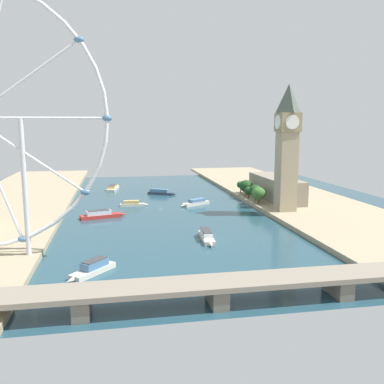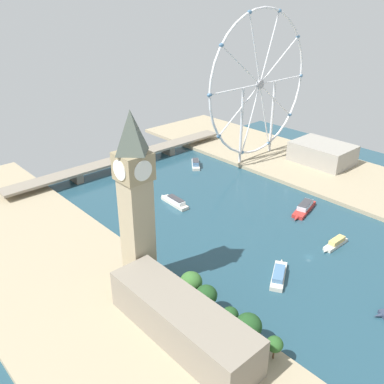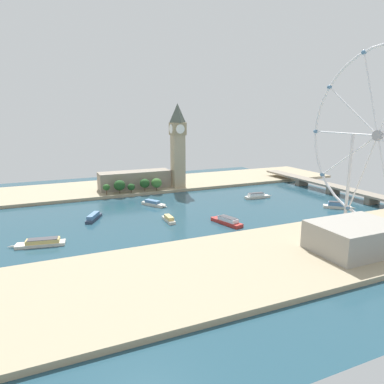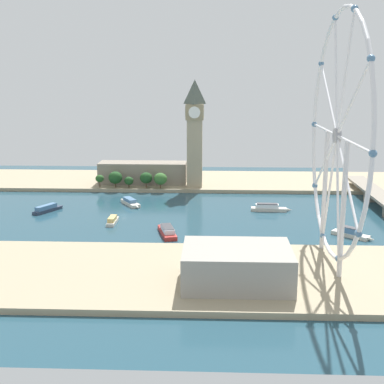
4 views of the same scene
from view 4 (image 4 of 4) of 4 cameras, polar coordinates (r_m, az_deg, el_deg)
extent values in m
plane|color=#234756|center=(382.53, -7.31, -2.45)|extent=(405.46, 405.46, 0.00)
cube|color=tan|center=(495.62, -5.07, 1.24)|extent=(90.00, 520.00, 3.00)
cube|color=tan|center=(272.32, -11.44, -8.55)|extent=(90.00, 520.00, 3.00)
cube|color=tan|center=(456.44, 0.29, 4.19)|extent=(12.94, 12.94, 57.73)
cube|color=#928260|center=(452.62, 0.29, 8.64)|extent=(15.02, 15.02, 13.38)
pyramid|color=#4C564C|center=(451.78, 0.30, 10.77)|extent=(13.59, 13.59, 20.18)
cylinder|color=white|center=(452.41, 1.29, 8.64)|extent=(9.84, 0.50, 9.84)
cylinder|color=white|center=(452.96, -0.70, 8.65)|extent=(9.84, 0.50, 9.84)
cylinder|color=white|center=(444.88, 0.26, 8.57)|extent=(0.50, 9.84, 9.84)
cylinder|color=white|center=(460.37, 0.33, 8.71)|extent=(0.50, 9.84, 9.84)
cube|color=gray|center=(474.77, -5.32, 2.08)|extent=(22.00, 77.56, 18.93)
cylinder|color=#513823|center=(462.44, -9.90, 0.79)|extent=(0.80, 0.80, 5.00)
ellipsoid|color=#285623|center=(461.39, -9.92, 1.44)|extent=(7.17, 7.17, 6.45)
cylinder|color=#513823|center=(460.57, -8.23, 0.73)|extent=(0.80, 0.80, 3.90)
ellipsoid|color=#1E471E|center=(459.26, -8.26, 1.55)|extent=(11.84, 11.84, 10.66)
cylinder|color=#513823|center=(457.47, -6.81, 0.64)|extent=(0.80, 0.80, 3.04)
ellipsoid|color=#1E471E|center=(456.54, -6.82, 1.21)|extent=(7.84, 7.84, 7.05)
cylinder|color=#513823|center=(455.99, -4.96, 0.73)|extent=(0.80, 0.80, 4.44)
ellipsoid|color=#1E471E|center=(454.71, -4.97, 1.53)|extent=(10.62, 10.62, 9.55)
cylinder|color=#513823|center=(452.99, -3.41, 0.63)|extent=(0.80, 0.80, 3.83)
ellipsoid|color=#386B2D|center=(451.70, -3.42, 1.43)|extent=(11.28, 11.28, 10.16)
torus|color=silver|center=(273.30, 15.36, 5.89)|extent=(123.58, 2.00, 123.58)
cylinder|color=#99999E|center=(273.30, 15.36, 5.89)|extent=(7.29, 3.00, 7.29)
cylinder|color=silver|center=(243.98, 16.93, 5.04)|extent=(60.79, 1.20, 1.20)
cylinder|color=silver|center=(248.07, 16.86, 9.31)|extent=(49.88, 1.20, 36.70)
cylinder|color=silver|center=(262.54, 16.19, 11.92)|extent=(19.93, 1.20, 58.18)
cylinder|color=silver|center=(280.84, 15.28, 11.98)|extent=(19.93, 1.20, 58.18)
cylinder|color=silver|center=(295.93, 14.50, 9.89)|extent=(49.88, 1.20, 36.70)
cylinder|color=silver|center=(302.83, 14.09, 6.58)|extent=(60.79, 1.20, 1.20)
cylinder|color=silver|center=(299.49, 14.13, 3.06)|extent=(49.88, 1.20, 36.70)
cylinder|color=silver|center=(286.89, 14.61, 0.38)|extent=(19.93, 1.20, 58.18)
cylinder|color=silver|center=(269.01, 15.44, -0.47)|extent=(19.93, 1.20, 58.18)
cylinder|color=silver|center=(252.32, 16.35, 1.20)|extent=(49.88, 1.20, 36.70)
ellipsoid|color=teal|center=(214.97, 18.92, 3.96)|extent=(4.80, 3.20, 3.20)
ellipsoid|color=teal|center=(224.13, 18.73, 13.48)|extent=(4.80, 3.20, 3.20)
ellipsoid|color=teal|center=(254.97, 17.12, 18.38)|extent=(4.80, 3.20, 3.20)
ellipsoid|color=teal|center=(291.37, 15.20, 17.70)|extent=(4.80, 3.20, 3.20)
ellipsoid|color=teal|center=(319.84, 13.76, 13.31)|extent=(4.80, 3.20, 3.20)
ellipsoid|color=teal|center=(332.52, 13.05, 7.13)|extent=(4.80, 3.20, 3.20)
ellipsoid|color=teal|center=(326.41, 13.11, 0.68)|extent=(4.80, 3.20, 3.20)
ellipsoid|color=teal|center=(302.93, 13.95, -4.60)|extent=(4.80, 3.20, 3.20)
ellipsoid|color=teal|center=(268.11, 15.53, -6.95)|extent=(4.80, 3.20, 3.20)
ellipsoid|color=teal|center=(233.41, 17.50, -4.30)|extent=(4.80, 3.20, 3.20)
cylinder|color=silver|center=(258.69, 15.97, -1.92)|extent=(2.40, 2.40, 65.79)
cylinder|color=silver|center=(299.08, 14.10, 0.11)|extent=(2.40, 2.40, 65.79)
cube|color=gray|center=(248.56, 4.87, -7.93)|extent=(36.68, 50.35, 17.18)
cube|color=#70685B|center=(442.07, 18.99, -0.51)|extent=(6.00, 14.31, 7.20)
cube|color=beige|center=(342.90, 16.72, -4.45)|extent=(20.19, 22.06, 2.40)
cone|color=beige|center=(337.49, 18.80, -4.87)|extent=(4.57, 4.78, 2.40)
cube|color=teal|center=(342.59, 16.58, -3.96)|extent=(12.66, 13.50, 3.34)
cube|color=#38383D|center=(342.08, 16.60, -3.66)|extent=(11.61, 12.34, 0.39)
cube|color=#B22D28|center=(333.40, -2.69, -4.39)|extent=(29.60, 14.75, 2.56)
cone|color=#B22D28|center=(349.11, -3.15, -3.61)|extent=(5.63, 3.79, 2.56)
cube|color=silver|center=(331.26, -2.65, -4.00)|extent=(18.02, 10.59, 2.95)
cube|color=#38383D|center=(330.80, -2.66, -3.73)|extent=(16.30, 9.86, 0.31)
cube|color=beige|center=(410.28, -6.66, -1.22)|extent=(24.86, 18.40, 2.51)
cone|color=beige|center=(397.22, -5.89, -1.66)|extent=(5.14, 4.45, 2.51)
cube|color=teal|center=(410.82, -6.74, -0.84)|extent=(15.46, 12.26, 2.52)
cube|color=beige|center=(393.73, 8.27, -1.86)|extent=(7.64, 26.19, 2.42)
cone|color=beige|center=(394.77, 10.45, -1.90)|extent=(2.68, 4.79, 2.42)
cube|color=white|center=(393.04, 8.10, -1.50)|extent=(6.14, 16.99, 2.69)
cube|color=#38383D|center=(392.66, 8.10, -1.27)|extent=(5.79, 15.30, 0.56)
cube|color=#2D384C|center=(401.89, -15.31, -1.91)|extent=(24.31, 16.63, 2.14)
cone|color=#2D384C|center=(411.58, -13.88, -1.49)|extent=(4.93, 4.01, 2.14)
cube|color=teal|center=(400.45, -15.46, -1.58)|extent=(17.77, 12.52, 3.07)
cube|color=beige|center=(361.85, -8.55, -3.18)|extent=(19.87, 5.37, 2.17)
cone|color=beige|center=(372.70, -8.19, -2.70)|extent=(3.60, 2.23, 2.17)
cube|color=#DBB766|center=(360.27, -8.59, -2.86)|extent=(12.36, 4.44, 2.64)
camera|label=1|loc=(425.58, 41.67, 5.00)|focal=39.06mm
camera|label=2|loc=(579.09, -15.21, 16.39)|focal=38.99mm
camera|label=3|loc=(182.63, -58.26, 2.15)|focal=33.00mm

